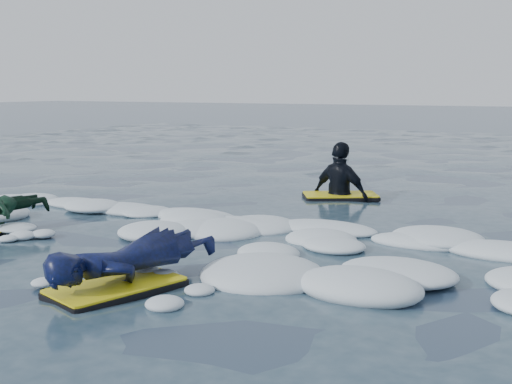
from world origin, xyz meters
TOP-DOWN VIEW (x-y plane):
  - ground at (0.00, 0.00)m, footprint 120.00×120.00m
  - foam_band at (0.00, 1.03)m, footprint 12.00×3.10m
  - prone_woman_unit at (1.17, -1.20)m, footprint 0.99×1.85m
  - prone_child_unit at (-1.72, -0.15)m, footprint 0.87×1.26m
  - waiting_rider_unit at (1.25, 4.06)m, footprint 1.36×1.16m

SIDE VIEW (x-z plane):
  - ground at x=0.00m, z-range 0.00..0.00m
  - foam_band at x=0.00m, z-range -0.15..0.15m
  - waiting_rider_unit at x=1.25m, z-range -0.85..0.94m
  - prone_child_unit at x=-1.72m, z-range 0.00..0.45m
  - prone_woman_unit at x=1.17m, z-range 0.01..0.47m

